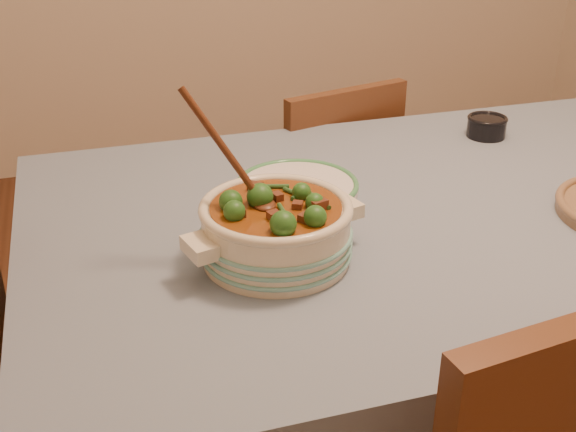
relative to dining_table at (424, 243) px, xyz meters
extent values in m
cube|color=brown|center=(0.00, 0.00, 0.06)|extent=(1.60, 1.00, 0.05)
cube|color=slate|center=(0.00, 0.00, 0.09)|extent=(1.68, 1.08, 0.01)
cylinder|color=brown|center=(-0.73, 0.43, -0.31)|extent=(0.07, 0.07, 0.70)
cylinder|color=brown|center=(0.73, 0.43, -0.31)|extent=(0.07, 0.07, 0.70)
cylinder|color=beige|center=(-0.37, -0.12, 0.14)|extent=(0.33, 0.33, 0.11)
torus|color=beige|center=(-0.37, -0.12, 0.20)|extent=(0.28, 0.28, 0.02)
cube|color=beige|center=(-0.22, -0.08, 0.16)|extent=(0.06, 0.08, 0.03)
cube|color=beige|center=(-0.51, -0.16, 0.16)|extent=(0.06, 0.08, 0.03)
cylinder|color=brown|center=(-0.37, -0.12, 0.19)|extent=(0.24, 0.24, 0.02)
cylinder|color=white|center=(-0.24, 0.15, 0.10)|extent=(0.36, 0.36, 0.02)
torus|color=#439459|center=(-0.24, 0.15, 0.11)|extent=(0.27, 0.27, 0.01)
cylinder|color=black|center=(0.33, 0.33, 0.12)|extent=(0.12, 0.12, 0.05)
torus|color=black|center=(0.33, 0.33, 0.14)|extent=(0.10, 0.10, 0.01)
cylinder|color=black|center=(0.33, 0.33, 0.13)|extent=(0.08, 0.08, 0.01)
cube|color=brown|center=(0.00, 0.75, -0.25)|extent=(0.47, 0.47, 0.04)
cube|color=brown|center=(0.04, 0.58, -0.04)|extent=(0.39, 0.13, 0.42)
cylinder|color=brown|center=(0.12, 0.95, -0.46)|extent=(0.04, 0.04, 0.42)
cylinder|color=brown|center=(-0.21, 0.87, -0.46)|extent=(0.04, 0.04, 0.42)
cylinder|color=brown|center=(0.20, 0.63, -0.46)|extent=(0.04, 0.04, 0.42)
cylinder|color=brown|center=(-0.13, 0.55, -0.46)|extent=(0.04, 0.04, 0.42)
camera|label=1|loc=(-0.68, -1.23, 0.77)|focal=45.00mm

